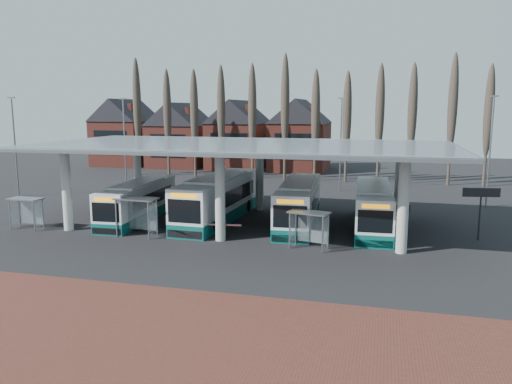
% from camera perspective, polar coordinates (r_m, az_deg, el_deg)
% --- Properties ---
extents(ground, '(140.00, 140.00, 0.00)m').
position_cam_1_polar(ground, '(32.46, -5.48, -6.62)').
color(ground, black).
rests_on(ground, ground).
extents(brick_strip, '(70.00, 10.00, 0.03)m').
position_cam_1_polar(brick_strip, '(22.25, -16.48, -14.70)').
color(brick_strip, '#552922').
rests_on(brick_strip, ground).
extents(station_canopy, '(32.00, 16.00, 6.34)m').
position_cam_1_polar(station_canopy, '(38.93, -1.57, 4.63)').
color(station_canopy, beige).
rests_on(station_canopy, ground).
extents(poplar_row, '(45.10, 1.10, 14.50)m').
position_cam_1_polar(poplar_row, '(63.19, 4.82, 9.28)').
color(poplar_row, '#473D33').
rests_on(poplar_row, ground).
extents(townhouse_row, '(36.80, 10.30, 12.25)m').
position_cam_1_polar(townhouse_row, '(77.98, -5.36, 7.22)').
color(townhouse_row, brown).
rests_on(townhouse_row, ground).
extents(lamp_post_a, '(0.80, 0.16, 10.17)m').
position_cam_1_polar(lamp_post_a, '(58.91, -14.78, 5.63)').
color(lamp_post_a, slate).
rests_on(lamp_post_a, ground).
extents(lamp_post_b, '(0.80, 0.16, 10.17)m').
position_cam_1_polar(lamp_post_b, '(55.58, 9.66, 5.60)').
color(lamp_post_b, slate).
rests_on(lamp_post_b, ground).
extents(lamp_post_c, '(0.80, 0.16, 10.17)m').
position_cam_1_polar(lamp_post_c, '(50.24, 25.18, 4.43)').
color(lamp_post_c, slate).
rests_on(lamp_post_c, ground).
extents(lamp_post_d, '(0.80, 0.16, 10.17)m').
position_cam_1_polar(lamp_post_d, '(56.91, -25.84, 4.88)').
color(lamp_post_d, slate).
rests_on(lamp_post_d, ground).
extents(bus_0, '(3.10, 11.27, 3.09)m').
position_cam_1_polar(bus_0, '(42.03, -13.27, -1.08)').
color(bus_0, silver).
rests_on(bus_0, ground).
extents(bus_1, '(3.25, 13.22, 3.65)m').
position_cam_1_polar(bus_1, '(40.69, -4.31, -0.81)').
color(bus_1, silver).
rests_on(bus_1, ground).
extents(bus_2, '(3.49, 12.37, 3.39)m').
position_cam_1_polar(bus_2, '(39.38, 4.93, -1.35)').
color(bus_2, silver).
rests_on(bus_2, ground).
extents(bus_3, '(3.09, 12.00, 3.31)m').
position_cam_1_polar(bus_3, '(38.90, 13.24, -1.77)').
color(bus_3, silver).
rests_on(bus_3, ground).
extents(shelter_0, '(2.56, 1.33, 2.35)m').
position_cam_1_polar(shelter_0, '(41.44, -24.70, -1.50)').
color(shelter_0, gray).
rests_on(shelter_0, ground).
extents(shelter_1, '(3.08, 1.68, 2.77)m').
position_cam_1_polar(shelter_1, '(36.46, -13.39, -1.78)').
color(shelter_1, gray).
rests_on(shelter_1, ground).
extents(shelter_2, '(2.86, 1.88, 2.44)m').
position_cam_1_polar(shelter_2, '(32.52, 6.16, -3.37)').
color(shelter_2, gray).
rests_on(shelter_2, ground).
extents(info_sign_0, '(1.98, 0.19, 2.94)m').
position_cam_1_polar(info_sign_0, '(33.14, 15.53, -2.21)').
color(info_sign_0, black).
rests_on(info_sign_0, ground).
extents(info_sign_1, '(2.45, 0.52, 3.66)m').
position_cam_1_polar(info_sign_1, '(37.34, 24.33, -0.47)').
color(info_sign_1, black).
rests_on(info_sign_1, ground).
extents(barrier, '(2.32, 0.78, 1.16)m').
position_cam_1_polar(barrier, '(34.98, -3.53, -3.89)').
color(barrier, black).
rests_on(barrier, ground).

